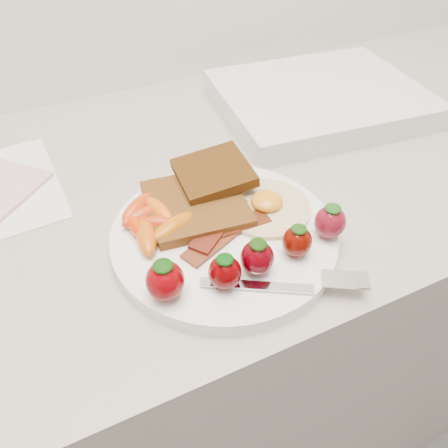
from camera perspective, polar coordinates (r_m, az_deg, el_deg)
name	(u,v)px	position (r m, az deg, el deg)	size (l,w,h in m)	color
counter	(190,348)	(0.97, -4.49, -15.89)	(2.00, 0.60, 0.90)	gray
plate	(224,235)	(0.53, 0.00, -1.51)	(0.27, 0.27, 0.02)	white
toast_lower	(196,204)	(0.55, -3.68, 2.58)	(0.12, 0.12, 0.01)	#4E2C11
toast_upper	(213,173)	(0.57, -1.41, 6.74)	(0.09, 0.09, 0.01)	black
fried_egg	(266,206)	(0.55, 5.55, 2.39)	(0.12, 0.12, 0.02)	white
bacon_strips	(222,230)	(0.51, -0.21, -0.73)	(0.12, 0.09, 0.01)	#491003
baby_carrots	(151,222)	(0.52, -9.48, 0.32)	(0.09, 0.11, 0.02)	#C63C16
strawberries	(251,255)	(0.46, 3.59, -4.06)	(0.24, 0.05, 0.05)	#6E0106
fork	(297,283)	(0.47, 9.54, -7.58)	(0.17, 0.09, 0.00)	#B4BDC9
appliance	(319,99)	(0.80, 12.32, 15.68)	(0.34, 0.27, 0.04)	silver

